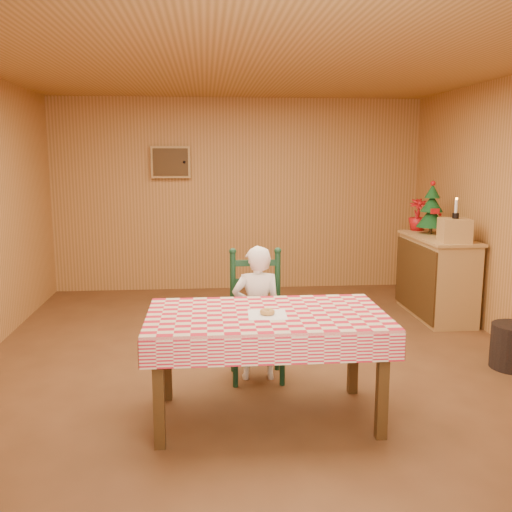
{
  "coord_description": "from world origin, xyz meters",
  "views": [
    {
      "loc": [
        -0.44,
        -4.81,
        1.84
      ],
      "look_at": [
        0.0,
        0.2,
        0.95
      ],
      "focal_mm": 40.0,
      "sensor_mm": 36.0,
      "label": 1
    }
  ],
  "objects": [
    {
      "name": "candle_set",
      "position": [
        2.19,
        0.98,
        1.24
      ],
      "size": [
        0.07,
        0.07,
        0.22
      ],
      "color": "black",
      "rests_on": "crate"
    },
    {
      "name": "napkin",
      "position": [
        -0.04,
        -1.08,
        0.77
      ],
      "size": [
        0.27,
        0.27,
        0.0
      ],
      "primitive_type": "cube",
      "rotation": [
        0.0,
        0.0,
        -0.05
      ],
      "color": "white",
      "rests_on": "dining_table"
    },
    {
      "name": "cabin_walls",
      "position": [
        -0.0,
        0.53,
        1.83
      ],
      "size": [
        5.1,
        6.05,
        2.65
      ],
      "color": "#B88042",
      "rests_on": "ground"
    },
    {
      "name": "donut",
      "position": [
        -0.04,
        -1.08,
        0.79
      ],
      "size": [
        0.12,
        0.12,
        0.04
      ],
      "primitive_type": "torus",
      "rotation": [
        0.0,
        0.0,
        -0.21
      ],
      "color": "#B88642",
      "rests_on": "napkin"
    },
    {
      "name": "christmas_tree",
      "position": [
        2.19,
        1.63,
        1.21
      ],
      "size": [
        0.34,
        0.34,
        0.62
      ],
      "color": "#472D13",
      "rests_on": "shelf_unit"
    },
    {
      "name": "dining_table",
      "position": [
        -0.04,
        -1.03,
        0.69
      ],
      "size": [
        1.66,
        0.96,
        0.77
      ],
      "color": "#472D13",
      "rests_on": "ground"
    },
    {
      "name": "ground",
      "position": [
        0.0,
        0.0,
        0.0
      ],
      "size": [
        6.0,
        6.0,
        0.0
      ],
      "primitive_type": "plane",
      "color": "brown",
      "rests_on": "ground"
    },
    {
      "name": "seated_child",
      "position": [
        -0.04,
        -0.3,
        0.56
      ],
      "size": [
        0.41,
        0.27,
        1.12
      ],
      "primitive_type": "imported",
      "rotation": [
        0.0,
        0.0,
        3.14
      ],
      "color": "white",
      "rests_on": "ground"
    },
    {
      "name": "crate",
      "position": [
        2.19,
        0.98,
        1.06
      ],
      "size": [
        0.34,
        0.34,
        0.25
      ],
      "primitive_type": "cube",
      "rotation": [
        0.0,
        0.0,
        -0.13
      ],
      "color": "tan",
      "rests_on": "shelf_unit"
    },
    {
      "name": "ladder_chair",
      "position": [
        -0.04,
        -0.25,
        0.5
      ],
      "size": [
        0.44,
        0.4,
        1.08
      ],
      "color": "black",
      "rests_on": "ground"
    },
    {
      "name": "shelf_unit",
      "position": [
        2.18,
        1.38,
        0.47
      ],
      "size": [
        0.54,
        1.24,
        0.93
      ],
      "color": "tan",
      "rests_on": "ground"
    },
    {
      "name": "flower_arrangement",
      "position": [
        2.14,
        1.93,
        1.12
      ],
      "size": [
        0.25,
        0.25,
        0.39
      ],
      "primitive_type": "imported",
      "rotation": [
        0.0,
        0.0,
        -0.16
      ],
      "color": "#AD0F12",
      "rests_on": "shelf_unit"
    }
  ]
}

